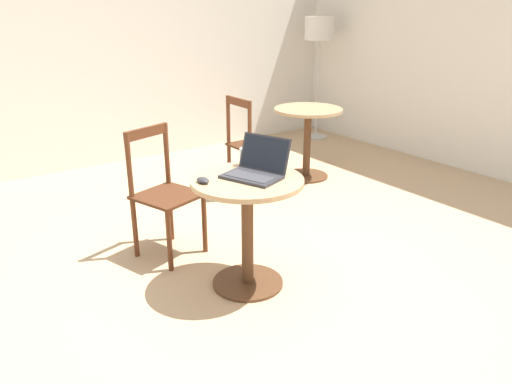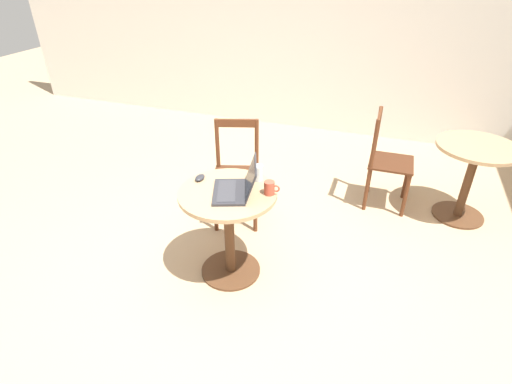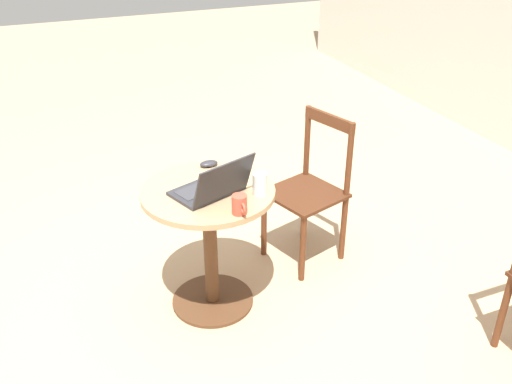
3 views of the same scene
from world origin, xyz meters
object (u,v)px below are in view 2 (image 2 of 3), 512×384
cafe_table_mid (472,167)px  laptop (236,187)px  cafe_table_near (229,216)px  chair_mid_left (386,161)px  mouse (200,178)px  chair_near_back (237,174)px  drinking_glass (258,173)px  mug (270,188)px

cafe_table_mid → laptop: bearing=-139.7°
cafe_table_near → chair_mid_left: chair_mid_left is taller
cafe_table_mid → mouse: mouse is taller
cafe_table_near → chair_mid_left: (1.01, 1.41, -0.06)m
cafe_table_near → chair_near_back: size_ratio=0.79×
chair_near_back → chair_mid_left: same height
cafe_table_near → chair_mid_left: 1.73m
cafe_table_mid → mouse: 2.39m
cafe_table_near → mouse: mouse is taller
chair_mid_left → laptop: (-0.95, -1.40, 0.32)m
cafe_table_near → drinking_glass: bearing=57.9°
cafe_table_mid → chair_mid_left: size_ratio=0.79×
mouse → chair_near_back: bearing=87.3°
chair_near_back → drinking_glass: 0.69m
mouse → mug: 0.54m
laptop → cafe_table_near: bearing=-177.9°
chair_mid_left → chair_near_back: bearing=-150.6°
cafe_table_near → mouse: size_ratio=7.26×
mouse → cafe_table_mid: bearing=33.7°
cafe_table_near → chair_mid_left: size_ratio=0.79×
cafe_table_near → chair_near_back: chair_near_back is taller
cafe_table_near → laptop: size_ratio=1.73×
cafe_table_mid → chair_near_back: chair_near_back is taller
mug → drinking_glass: drinking_glass is taller
chair_near_back → drinking_glass: (0.37, -0.48, 0.33)m
cafe_table_mid → drinking_glass: bearing=-143.3°
chair_near_back → mouse: bearing=-92.7°
cafe_table_mid → chair_mid_left: (-0.72, -0.01, -0.06)m
chair_mid_left → laptop: 1.72m
mug → drinking_glass: bearing=131.3°
cafe_table_mid → drinking_glass: (-1.59, -1.18, 0.26)m
chair_near_back → laptop: laptop is taller
cafe_table_near → mug: (0.28, 0.07, 0.26)m
chair_mid_left → drinking_glass: (-0.87, -1.18, 0.33)m
laptop → drinking_glass: (0.08, 0.22, 0.01)m
cafe_table_near → cafe_table_mid: size_ratio=1.00×
laptop → drinking_glass: size_ratio=3.71×
chair_near_back → mug: chair_near_back is taller
mug → drinking_glass: size_ratio=0.98×
chair_near_back → mouse: chair_near_back is taller
drinking_glass → cafe_table_mid: bearing=36.7°
laptop → mouse: 0.33m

